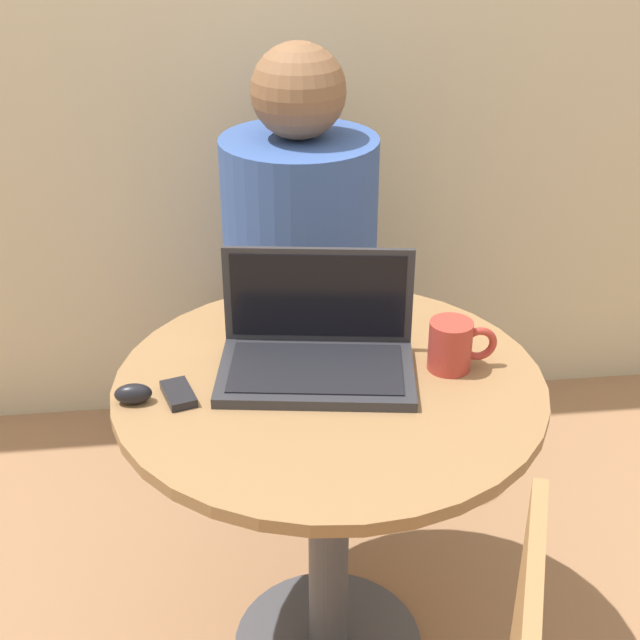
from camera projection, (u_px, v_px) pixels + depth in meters
name	position (u px, v px, depth m)	size (l,w,h in m)	color
round_table	(329.00, 455.00, 1.75)	(0.81, 0.81, 0.71)	#4C4C51
laptop	(317.00, 348.00, 1.68)	(0.39, 0.28, 0.22)	#2D2D33
cell_phone	(178.00, 394.00, 1.60)	(0.07, 0.10, 0.02)	black
computer_mouse	(133.00, 394.00, 1.58)	(0.07, 0.04, 0.04)	black
coffee_cup	(453.00, 345.00, 1.68)	(0.13, 0.08, 0.10)	#B2382D
person_seated	(298.00, 301.00, 2.43)	(0.39, 0.61, 1.19)	#3D4766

